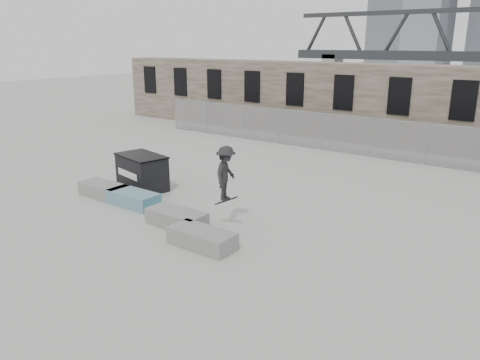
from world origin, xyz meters
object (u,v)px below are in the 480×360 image
at_px(planter_far_left, 104,190).
at_px(skateboarder, 226,173).
at_px(dumpster, 142,172).
at_px(planter_offset, 202,238).
at_px(planter_center_left, 133,198).
at_px(planter_center_right, 177,218).

distance_m(planter_far_left, skateboarder, 5.87).
bearing_deg(dumpster, skateboarder, -0.81).
relative_size(planter_offset, skateboarder, 1.03).
bearing_deg(dumpster, planter_center_left, -39.65).
xyz_separation_m(planter_far_left, planter_center_left, (1.67, -0.00, 0.00)).
xyz_separation_m(planter_center_left, planter_center_right, (2.65, -0.50, 0.00)).
bearing_deg(dumpster, planter_center_right, -15.86).
relative_size(planter_center_left, planter_offset, 1.00).
distance_m(planter_center_right, dumpster, 4.41).
distance_m(planter_far_left, planter_center_left, 1.67).
relative_size(planter_center_right, planter_offset, 1.00).
height_order(planter_far_left, skateboarder, skateboarder).
distance_m(planter_center_left, skateboarder, 4.28).
xyz_separation_m(planter_center_right, skateboarder, (1.35, 0.86, 1.50)).
relative_size(dumpster, skateboarder, 1.22).
bearing_deg(planter_offset, planter_center_left, 164.20).
bearing_deg(dumpster, planter_far_left, -93.60).
xyz_separation_m(dumpster, skateboarder, (5.22, -1.21, 1.08)).
bearing_deg(planter_far_left, planter_center_right, -6.71).
height_order(planter_far_left, planter_offset, same).
distance_m(planter_offset, dumpster, 6.25).
bearing_deg(planter_offset, dumpster, 153.39).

